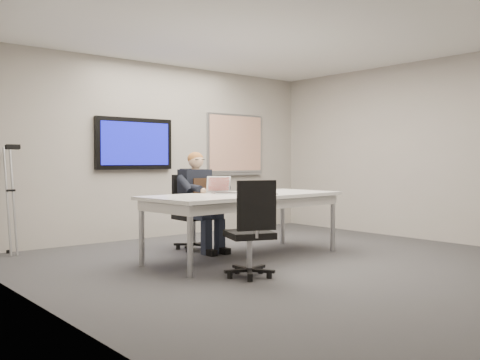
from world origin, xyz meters
TOP-DOWN VIEW (x-y plane):
  - floor at (0.00, 0.00)m, footprint 6.00×6.00m
  - ceiling at (0.00, 0.00)m, footprint 6.00×6.00m
  - wall_back at (0.00, 3.00)m, footprint 6.00×0.02m
  - wall_left at (-3.00, 0.00)m, footprint 0.02×6.00m
  - wall_right at (3.00, 0.00)m, footprint 0.02×6.00m
  - conference_table at (-0.19, 0.67)m, footprint 2.70×1.26m
  - tv_display at (-0.50, 2.95)m, footprint 1.30×0.09m
  - whiteboard at (1.55, 2.97)m, footprint 1.25×0.08m
  - office_chair_far at (-0.33, 1.64)m, footprint 0.51×0.51m
  - office_chair_near at (-0.91, -0.28)m, footprint 0.64×0.64m
  - seated_person at (-0.33, 1.39)m, footprint 0.42×0.72m
  - crutch at (-2.41, 2.79)m, footprint 0.26×0.63m
  - laptop at (-0.38, 0.89)m, footprint 0.37×0.40m
  - name_tent at (-0.11, 0.35)m, footprint 0.26×0.08m
  - pen at (0.05, 0.35)m, footprint 0.06×0.14m

SIDE VIEW (x-z plane):
  - floor at x=0.00m, z-range -0.01..0.01m
  - office_chair_near at x=-0.91m, z-range -0.19..0.84m
  - office_chair_far at x=-0.33m, z-range -0.20..0.84m
  - seated_person at x=-0.33m, z-range -0.13..1.22m
  - conference_table at x=-0.19m, z-range 0.31..1.13m
  - crutch at x=-2.41m, z-range -0.02..1.50m
  - pen at x=0.05m, z-range 0.81..0.82m
  - name_tent at x=-0.11m, z-range 0.81..0.92m
  - laptop at x=-0.38m, z-range 0.76..0.98m
  - wall_back at x=0.00m, z-range 0.00..2.80m
  - wall_left at x=-3.00m, z-range 0.00..2.80m
  - wall_right at x=3.00m, z-range 0.00..2.80m
  - tv_display at x=-0.50m, z-range 1.10..1.90m
  - whiteboard at x=1.55m, z-range 0.98..2.08m
  - ceiling at x=0.00m, z-range 2.79..2.81m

